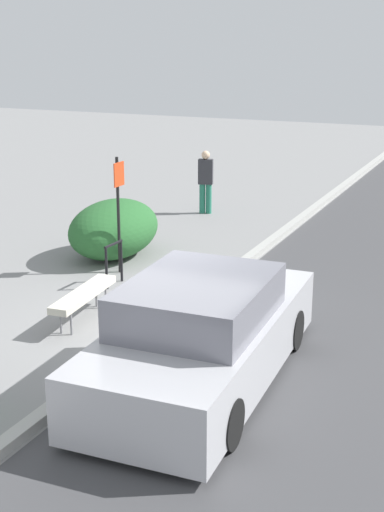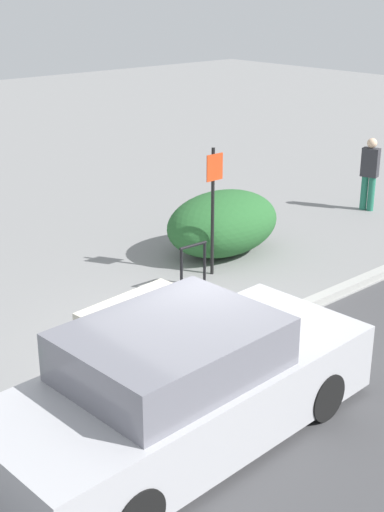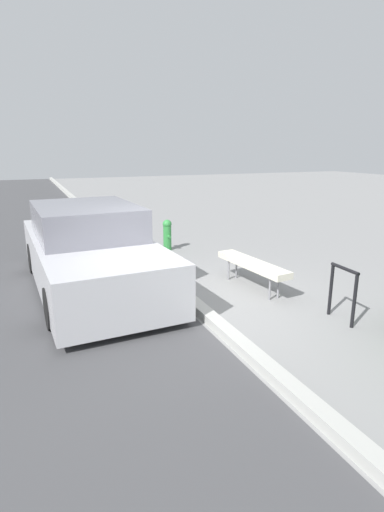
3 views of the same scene
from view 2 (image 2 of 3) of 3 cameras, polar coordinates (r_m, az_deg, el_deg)
name	(u,v)px [view 2 (image 2 of 3)]	position (r m, az deg, el deg)	size (l,w,h in m)	color
ground_plane	(202,354)	(10.15, 0.81, -7.83)	(60.00, 60.00, 0.00)	gray
curb	(202,350)	(10.12, 0.81, -7.50)	(60.00, 0.20, 0.13)	#A8A8A3
bench	(127,302)	(10.69, -5.25, -3.68)	(1.79, 0.50, 0.51)	gray
bike_rack	(193,262)	(12.00, 0.09, -0.49)	(0.55, 0.08, 0.83)	black
sign_post	(213,200)	(12.37, 1.71, 4.50)	(0.36, 0.08, 2.30)	black
shrub_hedge	(223,223)	(13.63, 2.49, 2.64)	(2.44, 1.65, 1.22)	#28602D
pedestrian	(369,172)	(16.76, 14.01, 6.53)	(0.30, 0.42, 1.67)	#267259
parked_car_near	(182,388)	(8.07, -0.79, -10.49)	(4.79, 2.09, 1.49)	black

